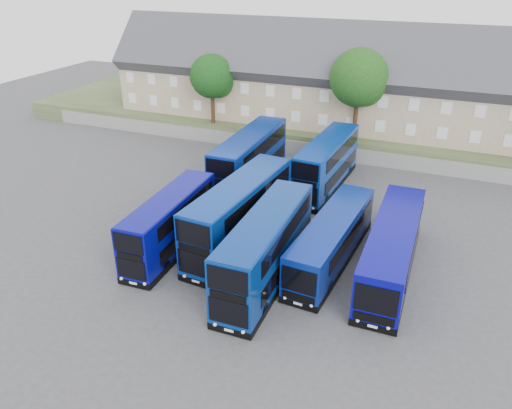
% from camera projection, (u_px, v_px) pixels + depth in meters
% --- Properties ---
extents(ground, '(120.00, 120.00, 0.00)m').
position_uv_depth(ground, '(234.00, 283.00, 32.23)').
color(ground, '#424247').
rests_on(ground, ground).
extents(retaining_wall, '(70.00, 0.40, 1.50)m').
position_uv_depth(retaining_wall, '(330.00, 152.00, 51.80)').
color(retaining_wall, slate).
rests_on(retaining_wall, ground).
extents(earth_bank, '(80.00, 20.00, 2.00)m').
position_uv_depth(earth_bank, '(352.00, 123.00, 59.98)').
color(earth_bank, '#3D4B2A').
rests_on(earth_bank, ground).
extents(terrace_row, '(54.00, 10.40, 11.20)m').
position_uv_depth(terrace_row, '(348.00, 84.00, 54.18)').
color(terrace_row, tan).
rests_on(terrace_row, earth_bank).
extents(dd_front_left, '(2.77, 10.36, 4.08)m').
position_uv_depth(dd_front_left, '(170.00, 225.00, 35.10)').
color(dd_front_left, '#06097E').
rests_on(dd_front_left, ground).
extents(dd_front_mid, '(3.64, 12.22, 4.79)m').
position_uv_depth(dd_front_mid, '(240.00, 215.00, 35.62)').
color(dd_front_mid, navy).
rests_on(dd_front_mid, ground).
extents(dd_front_right, '(2.82, 11.65, 4.62)m').
position_uv_depth(dd_front_right, '(266.00, 250.00, 31.49)').
color(dd_front_right, navy).
rests_on(dd_front_right, ground).
extents(dd_rear_left, '(2.88, 12.18, 4.83)m').
position_uv_depth(dd_rear_left, '(250.00, 161.00, 45.04)').
color(dd_rear_left, navy).
rests_on(dd_rear_left, ground).
extents(dd_rear_right, '(3.23, 11.46, 4.51)m').
position_uv_depth(dd_rear_right, '(326.00, 165.00, 44.73)').
color(dd_rear_right, '#08349D').
rests_on(dd_rear_right, ground).
extents(coach_east_a, '(3.38, 12.08, 3.26)m').
position_uv_depth(coach_east_a, '(332.00, 241.00, 33.86)').
color(coach_east_a, navy).
rests_on(coach_east_a, ground).
extents(coach_east_b, '(2.85, 12.97, 3.54)m').
position_uv_depth(coach_east_b, '(392.00, 250.00, 32.57)').
color(coach_east_b, '#070787').
rests_on(coach_east_b, ground).
extents(tree_west, '(4.80, 4.80, 7.65)m').
position_uv_depth(tree_west, '(213.00, 78.00, 54.63)').
color(tree_west, '#382314').
rests_on(tree_west, earth_bank).
extents(tree_mid, '(5.76, 5.76, 9.18)m').
position_uv_depth(tree_mid, '(360.00, 80.00, 49.15)').
color(tree_mid, '#382314').
rests_on(tree_mid, earth_bank).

